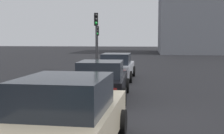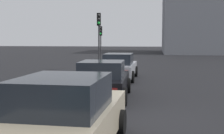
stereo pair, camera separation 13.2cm
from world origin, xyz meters
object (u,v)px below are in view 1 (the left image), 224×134
Objects in this scene: car_silver_right_lead at (117,67)px; car_beige_right_third at (68,118)px; traffic_light_near_right at (96,30)px; traffic_light_near_left at (97,36)px; car_black_right_second at (101,80)px.

car_silver_right_lead is 11.59m from car_beige_right_third.
traffic_light_near_left is at bearing -177.78° from traffic_light_near_right.
traffic_light_near_left reaches higher than car_silver_right_lead.
car_beige_right_third is 1.29× the size of traffic_light_near_left.
car_silver_right_lead is at bearing 19.10° from traffic_light_near_left.
car_silver_right_lead is 1.09× the size of car_black_right_second.
traffic_light_near_left is 0.85× the size of traffic_light_near_right.
car_beige_right_third reaches higher than car_silver_right_lead.
traffic_light_near_left is at bearing 15.61° from car_silver_right_lead.
traffic_light_near_left is (11.69, 3.15, 1.82)m from car_silver_right_lead.
traffic_light_near_left reaches higher than car_beige_right_third.
car_beige_right_third is (-11.59, -0.27, 0.05)m from car_silver_right_lead.
traffic_light_near_left is at bearing 8.54° from car_black_right_second.
car_black_right_second is at bearing 4.23° from traffic_light_near_right.
car_silver_right_lead is 1.00× the size of car_beige_right_third.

